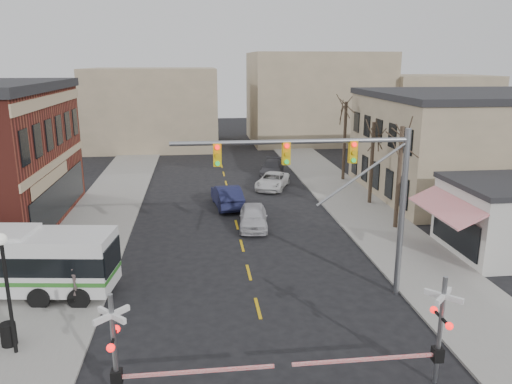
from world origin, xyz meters
TOP-DOWN VIEW (x-y plane):
  - ground at (0.00, 0.00)m, footprint 160.00×160.00m
  - sidewalk_west at (-9.50, 20.00)m, footprint 5.00×60.00m
  - sidewalk_east at (9.50, 20.00)m, footprint 5.00×60.00m
  - tan_building at (22.00, 20.00)m, footprint 20.30×15.30m
  - tree_east_a at (10.50, 12.00)m, footprint 0.28×0.28m
  - tree_east_b at (10.80, 18.00)m, footprint 0.28×0.28m
  - tree_east_c at (11.00, 26.00)m, footprint 0.28×0.28m
  - traffic_signal_mast at (3.93, 2.74)m, footprint 10.65×0.30m
  - rr_crossing_west at (-4.87, -4.07)m, footprint 5.60×1.36m
  - rr_crossing_east at (5.08, -4.06)m, footprint 5.60×1.36m
  - street_lamp at (-9.63, -0.58)m, footprint 0.44×0.44m
  - trash_bin at (-10.06, -0.00)m, footprint 0.60×0.60m
  - car_a at (1.07, 13.32)m, footprint 2.31×4.75m
  - car_b at (-0.37, 18.52)m, footprint 2.41×5.39m
  - car_c at (3.95, 23.72)m, footprint 3.96×5.47m
  - car_d at (4.68, 28.92)m, footprint 3.22×5.34m
  - pedestrian_near at (-8.11, 3.07)m, footprint 0.62×0.80m
  - pedestrian_far at (-10.55, 6.97)m, footprint 1.09×1.02m

SIDE VIEW (x-z plane):
  - ground at x=0.00m, z-range 0.00..0.00m
  - sidewalk_west at x=-9.50m, z-range 0.00..0.12m
  - sidewalk_east at x=9.50m, z-range 0.00..0.12m
  - trash_bin at x=-10.06m, z-range 0.12..1.03m
  - car_c at x=3.95m, z-range 0.00..1.38m
  - car_d at x=4.68m, z-range 0.00..1.45m
  - car_a at x=1.07m, z-range 0.00..1.56m
  - car_b at x=-0.37m, z-range 0.00..1.72m
  - pedestrian_far at x=-10.55m, z-range 0.12..1.92m
  - pedestrian_near at x=-8.11m, z-range 0.12..2.09m
  - rr_crossing_west at x=-4.87m, z-range -0.03..3.97m
  - rr_crossing_east at x=5.08m, z-range -0.03..3.97m
  - tree_east_b at x=10.80m, z-range 0.12..6.42m
  - tree_east_a at x=10.50m, z-range 0.12..6.87m
  - street_lamp at x=-9.63m, z-range 1.11..5.91m
  - tree_east_c at x=11.00m, z-range 0.12..7.32m
  - tan_building at x=22.00m, z-range 0.01..8.51m
  - traffic_signal_mast at x=3.93m, z-range 1.77..9.77m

